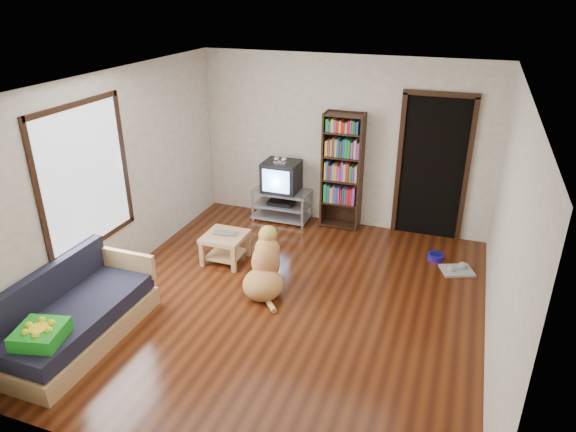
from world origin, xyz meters
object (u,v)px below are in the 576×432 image
(sofa, at_px, (76,318))
(laptop, at_px, (224,235))
(coffee_table, at_px, (225,242))
(bookshelf, at_px, (342,165))
(grey_rag, at_px, (457,271))
(dog, at_px, (265,269))
(green_cushion, at_px, (40,334))
(tv_stand, at_px, (282,204))
(dog_bowl, at_px, (436,257))
(crt_tv, at_px, (282,176))

(sofa, bearing_deg, laptop, 70.39)
(coffee_table, bearing_deg, bookshelf, 54.00)
(grey_rag, distance_m, dog, 2.58)
(green_cushion, xyz_separation_m, tv_stand, (0.85, 4.20, -0.22))
(tv_stand, relative_size, sofa, 0.50)
(coffee_table, xyz_separation_m, dog, (0.79, -0.49, 0.01))
(dog_bowl, height_order, tv_stand, tv_stand)
(grey_rag, bearing_deg, tv_stand, 164.46)
(tv_stand, height_order, bookshelf, bookshelf)
(tv_stand, xyz_separation_m, crt_tv, (0.00, 0.02, 0.47))
(grey_rag, relative_size, tv_stand, 0.44)
(coffee_table, bearing_deg, sofa, -109.35)
(sofa, bearing_deg, grey_rag, 37.25)
(green_cushion, bearing_deg, laptop, 63.11)
(crt_tv, distance_m, coffee_table, 1.65)
(crt_tv, bearing_deg, sofa, -104.93)
(dog_bowl, relative_size, bookshelf, 0.12)
(tv_stand, bearing_deg, bookshelf, 5.63)
(laptop, relative_size, dog, 0.36)
(laptop, xyz_separation_m, bookshelf, (1.19, 1.67, 0.59))
(green_cushion, relative_size, laptop, 1.28)
(sofa, height_order, dog, sofa)
(green_cushion, relative_size, tv_stand, 0.47)
(tv_stand, relative_size, crt_tv, 1.55)
(dog_bowl, distance_m, bookshelf, 1.91)
(dog_bowl, bearing_deg, coffee_table, -159.42)
(dog, bearing_deg, green_cushion, -122.89)
(laptop, height_order, dog, dog)
(tv_stand, xyz_separation_m, bookshelf, (0.95, 0.09, 0.73))
(dog, bearing_deg, grey_rag, 29.47)
(dog, bearing_deg, dog_bowl, 38.02)
(crt_tv, bearing_deg, bookshelf, 4.32)
(dog_bowl, bearing_deg, crt_tv, 167.60)
(green_cushion, relative_size, bookshelf, 0.24)
(grey_rag, xyz_separation_m, dog, (-2.24, -1.26, 0.28))
(green_cushion, relative_size, dog_bowl, 1.93)
(crt_tv, distance_m, bookshelf, 0.99)
(sofa, height_order, coffee_table, sofa)
(tv_stand, height_order, crt_tv, crt_tv)
(green_cushion, distance_m, bookshelf, 4.68)
(dog_bowl, bearing_deg, bookshelf, 158.06)
(laptop, xyz_separation_m, coffee_table, (0.00, 0.03, -0.13))
(tv_stand, bearing_deg, laptop, -98.73)
(laptop, distance_m, grey_rag, 3.16)
(tv_stand, relative_size, dog, 0.98)
(green_cushion, xyz_separation_m, dog_bowl, (3.33, 3.67, -0.45))
(crt_tv, bearing_deg, grey_rag, -15.96)
(sofa, bearing_deg, crt_tv, 75.07)
(bookshelf, bearing_deg, dog, -100.71)
(crt_tv, bearing_deg, laptop, -98.61)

